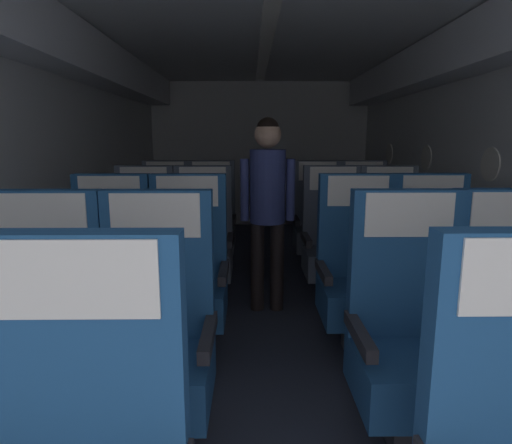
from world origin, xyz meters
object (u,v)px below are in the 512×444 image
seat_d_right_window (333,244)px  seat_d_right_aisle (389,244)px  seat_d_left_window (144,245)px  seat_e_right_aisle (363,224)px  seat_b_left_window (44,342)px  seat_c_right_aisle (432,276)px  seat_b_left_aisle (157,342)px  seat_e_left_window (166,224)px  seat_c_left_window (111,278)px  seat_c_right_window (358,277)px  seat_e_left_aisle (211,224)px  seat_c_left_aisle (188,278)px  seat_b_right_window (408,341)px  seat_d_left_aisle (203,245)px  seat_e_right_window (317,224)px  seat_b_right_aisle (512,338)px  flight_attendant (268,195)px

seat_d_right_window → seat_d_right_aisle: bearing=-1.9°
seat_d_left_window → seat_e_right_aisle: size_ratio=1.00×
seat_b_left_window → seat_c_right_aisle: 2.33m
seat_b_left_aisle → seat_d_right_window: size_ratio=1.00×
seat_e_left_window → seat_c_left_window: bearing=-90.3°
seat_c_right_window → seat_d_right_window: same height
seat_d_left_window → seat_e_left_aisle: same height
seat_e_left_window → seat_e_left_aisle: 0.49m
seat_c_left_aisle → seat_d_right_window: (1.13, 0.92, 0.00)m
seat_c_right_aisle → seat_e_left_window: same height
seat_b_right_window → seat_b_left_window: bearing=179.9°
seat_d_right_aisle → seat_c_right_aisle: bearing=-89.7°
seat_d_left_aisle → seat_e_right_aisle: same height
seat_e_left_aisle → seat_e_right_window: size_ratio=1.00×
seat_d_left_aisle → seat_d_right_aisle: (1.61, -0.01, 0.00)m
seat_b_left_window → seat_d_right_window: bearing=48.0°
seat_b_left_window → seat_e_right_aisle: bearing=51.7°
seat_d_left_window → seat_e_left_window: bearing=89.5°
seat_b_right_aisle → seat_b_right_window: bearing=-177.9°
seat_b_left_window → seat_e_left_window: same height
seat_b_right_aisle → seat_c_left_window: same height
seat_c_right_window → seat_d_left_window: same height
seat_d_right_aisle → seat_c_left_aisle: bearing=-150.8°
seat_d_left_window → seat_e_left_aisle: bearing=61.4°
seat_b_right_aisle → seat_c_right_aisle: (0.01, 0.91, 0.00)m
seat_b_right_window → seat_e_right_aisle: size_ratio=1.00×
seat_e_right_aisle → seat_e_right_window: size_ratio=1.00×
seat_b_right_window → seat_d_right_window: (-0.00, 1.82, 0.00)m
seat_e_left_aisle → seat_e_right_window: bearing=-1.3°
seat_b_right_aisle → seat_e_right_window: 2.73m
seat_d_right_window → seat_e_left_window: 1.86m
seat_c_left_aisle → seat_d_left_window: (-0.51, 0.91, 0.00)m
seat_c_right_aisle → seat_d_right_window: (-0.49, 0.90, 0.00)m
seat_b_right_aisle → seat_e_right_aisle: 2.70m
seat_c_left_window → flight_attendant: (1.06, 0.64, 0.46)m
seat_b_right_aisle → seat_e_left_window: bearing=127.9°
seat_d_right_window → seat_c_left_aisle: bearing=-140.8°
seat_c_left_aisle → seat_e_left_window: bearing=105.3°
seat_b_left_aisle → seat_d_right_aisle: same height
seat_e_right_window → seat_c_right_window: bearing=-90.2°
seat_e_right_aisle → flight_attendant: size_ratio=0.75×
seat_b_right_aisle → flight_attendant: (-1.07, 1.53, 0.46)m
seat_d_right_window → flight_attendant: (-0.58, -0.27, 0.46)m
seat_b_left_aisle → seat_e_left_aisle: size_ratio=1.00×
seat_d_right_window → seat_e_left_aisle: bearing=141.4°
seat_d_right_window → seat_e_right_aisle: 1.02m
seat_d_left_aisle → seat_b_left_window: bearing=-105.9°
seat_b_left_aisle → seat_d_right_window: bearing=58.1°
seat_c_right_aisle → seat_e_left_aisle: (-1.63, 1.81, 0.00)m
flight_attendant → seat_b_right_aisle: bearing=105.4°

